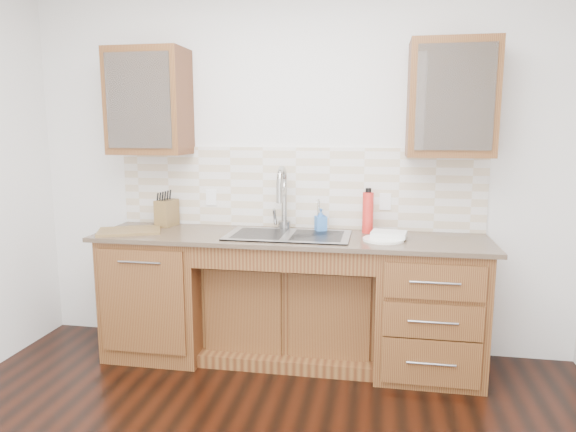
% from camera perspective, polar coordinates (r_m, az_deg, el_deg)
% --- Properties ---
extents(wall_back, '(4.00, 0.10, 2.70)m').
position_cam_1_polar(wall_back, '(3.83, 1.04, 5.41)').
color(wall_back, white).
rests_on(wall_back, ground).
extents(base_cabinet_left, '(0.70, 0.62, 0.88)m').
position_cam_1_polar(base_cabinet_left, '(3.93, -13.81, -8.30)').
color(base_cabinet_left, '#593014').
rests_on(base_cabinet_left, ground).
extents(base_cabinet_center, '(1.20, 0.44, 0.70)m').
position_cam_1_polar(base_cabinet_center, '(3.78, 0.35, -10.20)').
color(base_cabinet_center, '#593014').
rests_on(base_cabinet_center, ground).
extents(base_cabinet_right, '(0.70, 0.62, 0.88)m').
position_cam_1_polar(base_cabinet_right, '(3.63, 15.27, -9.87)').
color(base_cabinet_right, '#593014').
rests_on(base_cabinet_right, ground).
extents(countertop, '(2.70, 0.65, 0.03)m').
position_cam_1_polar(countertop, '(3.53, 0.07, -2.42)').
color(countertop, '#84705B').
rests_on(countertop, base_cabinet_left).
extents(backsplash, '(2.70, 0.02, 0.59)m').
position_cam_1_polar(backsplash, '(3.78, 0.89, 3.16)').
color(backsplash, beige).
rests_on(backsplash, wall_back).
extents(sink, '(0.84, 0.46, 0.19)m').
position_cam_1_polar(sink, '(3.53, 0.03, -3.58)').
color(sink, '#9E9EA5').
rests_on(sink, countertop).
extents(faucet, '(0.04, 0.04, 0.40)m').
position_cam_1_polar(faucet, '(3.71, -0.42, 1.55)').
color(faucet, '#999993').
rests_on(faucet, countertop).
extents(filter_tap, '(0.02, 0.02, 0.24)m').
position_cam_1_polar(filter_tap, '(3.70, 3.42, 0.25)').
color(filter_tap, '#999993').
rests_on(filter_tap, countertop).
extents(upper_cabinet_left, '(0.55, 0.34, 0.75)m').
position_cam_1_polar(upper_cabinet_left, '(3.92, -15.16, 12.13)').
color(upper_cabinet_left, '#593014').
rests_on(upper_cabinet_left, wall_back).
extents(upper_cabinet_right, '(0.55, 0.34, 0.75)m').
position_cam_1_polar(upper_cabinet_right, '(3.59, 17.69, 12.28)').
color(upper_cabinet_right, '#593014').
rests_on(upper_cabinet_right, wall_back).
extents(outlet_left, '(0.08, 0.01, 0.12)m').
position_cam_1_polar(outlet_left, '(3.94, -8.53, 2.06)').
color(outlet_left, white).
rests_on(outlet_left, backsplash).
extents(outlet_right, '(0.08, 0.01, 0.12)m').
position_cam_1_polar(outlet_right, '(3.74, 10.75, 1.59)').
color(outlet_right, white).
rests_on(outlet_right, backsplash).
extents(soap_bottle, '(0.10, 0.10, 0.17)m').
position_cam_1_polar(soap_bottle, '(3.65, 3.66, -0.47)').
color(soap_bottle, '#3670BD').
rests_on(soap_bottle, countertop).
extents(water_bottle, '(0.09, 0.09, 0.29)m').
position_cam_1_polar(water_bottle, '(3.64, 8.86, 0.37)').
color(water_bottle, red).
rests_on(water_bottle, countertop).
extents(plate, '(0.33, 0.33, 0.02)m').
position_cam_1_polar(plate, '(3.42, 10.55, -2.57)').
color(plate, white).
rests_on(plate, countertop).
extents(dish_towel, '(0.25, 0.19, 0.04)m').
position_cam_1_polar(dish_towel, '(3.47, 11.15, -1.99)').
color(dish_towel, white).
rests_on(dish_towel, plate).
extents(knife_block, '(0.14, 0.19, 0.20)m').
position_cam_1_polar(knife_block, '(3.96, -13.32, 0.34)').
color(knife_block, brown).
rests_on(knife_block, countertop).
extents(cutting_board, '(0.51, 0.44, 0.02)m').
position_cam_1_polar(cutting_board, '(3.81, -17.20, -1.59)').
color(cutting_board, '#A07051').
rests_on(cutting_board, countertop).
extents(cup_left_a, '(0.17, 0.17, 0.10)m').
position_cam_1_polar(cup_left_a, '(3.95, -16.01, 11.35)').
color(cup_left_a, silver).
rests_on(cup_left_a, upper_cabinet_left).
extents(cup_left_b, '(0.13, 0.13, 0.09)m').
position_cam_1_polar(cup_left_b, '(3.87, -13.61, 11.44)').
color(cup_left_b, white).
rests_on(cup_left_b, upper_cabinet_left).
extents(cup_right_a, '(0.16, 0.16, 0.10)m').
position_cam_1_polar(cup_right_a, '(3.58, 16.52, 11.52)').
color(cup_right_a, white).
rests_on(cup_right_a, upper_cabinet_right).
extents(cup_right_b, '(0.13, 0.13, 0.10)m').
position_cam_1_polar(cup_right_b, '(3.60, 18.90, 11.43)').
color(cup_right_b, white).
rests_on(cup_right_b, upper_cabinet_right).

